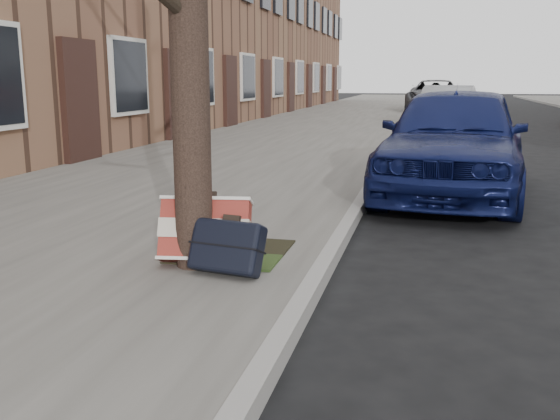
% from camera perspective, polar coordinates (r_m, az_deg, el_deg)
% --- Properties ---
extents(ground, '(120.00, 120.00, 0.00)m').
position_cam_1_polar(ground, '(3.69, 20.83, -12.36)').
color(ground, black).
rests_on(ground, ground).
extents(near_sidewalk, '(5.00, 70.00, 0.12)m').
position_cam_1_polar(near_sidewalk, '(18.67, 3.68, 7.62)').
color(near_sidewalk, slate).
rests_on(near_sidewalk, ground).
extents(house_near, '(6.80, 40.00, 7.00)m').
position_cam_1_polar(house_near, '(21.47, -12.15, 17.14)').
color(house_near, brown).
rests_on(house_near, ground).
extents(dirt_patch, '(0.85, 0.85, 0.02)m').
position_cam_1_polar(dirt_patch, '(4.97, -4.42, -3.77)').
color(dirt_patch, black).
rests_on(dirt_patch, near_sidewalk).
extents(suitcase_red, '(0.70, 0.45, 0.50)m').
position_cam_1_polar(suitcase_red, '(4.62, -6.82, -1.90)').
color(suitcase_red, maroon).
rests_on(suitcase_red, near_sidewalk).
extents(suitcase_navy, '(0.56, 0.39, 0.41)m').
position_cam_1_polar(suitcase_navy, '(4.37, -4.85, -3.32)').
color(suitcase_navy, black).
rests_on(suitcase_navy, near_sidewalk).
extents(car_near_front, '(2.12, 4.31, 1.42)m').
position_cam_1_polar(car_near_front, '(8.22, 15.70, 6.20)').
color(car_near_front, '#0F1648').
rests_on(car_near_front, ground).
extents(car_near_mid, '(1.94, 4.01, 1.27)m').
position_cam_1_polar(car_near_mid, '(18.73, 14.98, 9.01)').
color(car_near_mid, '#A9ACB1').
rests_on(car_near_mid, ground).
extents(car_near_back, '(2.40, 5.07, 1.40)m').
position_cam_1_polar(car_near_back, '(27.61, 14.00, 10.03)').
color(car_near_back, '#3A3B3F').
rests_on(car_near_back, ground).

